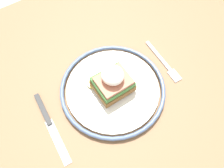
{
  "coord_description": "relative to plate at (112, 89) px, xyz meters",
  "views": [
    {
      "loc": [
        0.14,
        0.26,
        1.25
      ],
      "look_at": [
        0.0,
        0.05,
        0.78
      ],
      "focal_mm": 35.0,
      "sensor_mm": 36.0,
      "label": 1
    }
  ],
  "objects": [
    {
      "name": "ground_plane",
      "position": [
        -0.0,
        -0.05,
        -0.76
      ],
      "size": [
        6.0,
        6.0,
        0.0
      ],
      "primitive_type": "plane",
      "color": "#B2ADA3"
    },
    {
      "name": "plate",
      "position": [
        0.0,
        0.0,
        0.0
      ],
      "size": [
        0.27,
        0.27,
        0.02
      ],
      "color": "silver",
      "rests_on": "dining_table"
    },
    {
      "name": "dining_table",
      "position": [
        -0.0,
        -0.05,
        -0.12
      ],
      "size": [
        1.13,
        0.79,
        0.75
      ],
      "color": "#846042",
      "rests_on": "ground_plane"
    },
    {
      "name": "sandwich",
      "position": [
        -0.0,
        -0.0,
        0.04
      ],
      "size": [
        0.09,
        0.1,
        0.08
      ],
      "color": "brown",
      "rests_on": "plate"
    },
    {
      "name": "knife",
      "position": [
        0.17,
        -0.02,
        -0.01
      ],
      "size": [
        0.03,
        0.2,
        0.01
      ],
      "color": "#2D2D2D",
      "rests_on": "dining_table"
    },
    {
      "name": "fork",
      "position": [
        -0.17,
        0.01,
        -0.01
      ],
      "size": [
        0.03,
        0.15,
        0.0
      ],
      "color": "silver",
      "rests_on": "dining_table"
    }
  ]
}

